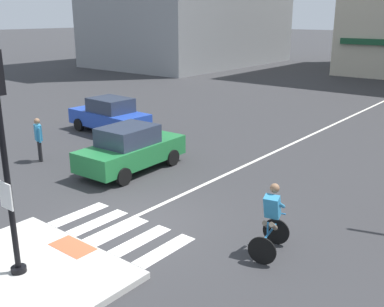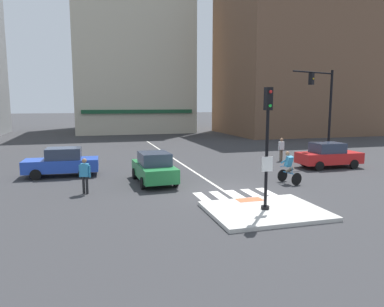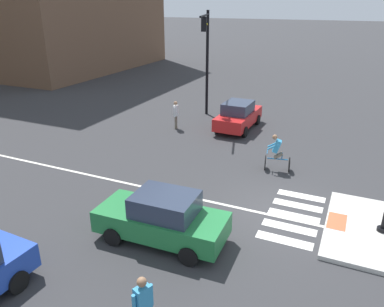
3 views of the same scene
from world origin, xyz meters
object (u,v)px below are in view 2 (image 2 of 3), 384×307
object	(u,v)px
traffic_light_mast	(324,102)
pedestrian_waiting_far_side	(281,147)
signal_pole	(267,137)
car_green_westbound_near	(154,168)
cyclist	(289,167)
car_red_cross_right	(328,155)
car_blue_cross_left	(62,162)
pedestrian_at_curb_left	(85,173)

from	to	relation	value
traffic_light_mast	pedestrian_waiting_far_side	xyz separation A→B (m)	(-2.95, 0.66, -3.26)
signal_pole	car_green_westbound_near	distance (m)	7.41
cyclist	car_green_westbound_near	bearing A→B (deg)	163.16
car_red_cross_right	pedestrian_waiting_far_side	bearing A→B (deg)	114.58
car_blue_cross_left	pedestrian_waiting_far_side	distance (m)	15.06
car_red_cross_right	car_green_westbound_near	bearing A→B (deg)	-173.54
traffic_light_mast	pedestrian_at_curb_left	world-z (taller)	traffic_light_mast
car_red_cross_right	pedestrian_at_curb_left	size ratio (longest dim) A/B	2.47
cyclist	pedestrian_waiting_far_side	bearing A→B (deg)	62.88
car_blue_cross_left	pedestrian_waiting_far_side	xyz separation A→B (m)	(14.99, 1.45, 0.17)
car_red_cross_right	car_green_westbound_near	size ratio (longest dim) A/B	0.99
traffic_light_mast	cyclist	distance (m)	9.43
traffic_light_mast	pedestrian_waiting_far_side	world-z (taller)	traffic_light_mast
traffic_light_mast	cyclist	size ratio (longest dim) A/B	3.90
signal_pole	traffic_light_mast	size ratio (longest dim) A/B	0.70
car_red_cross_right	pedestrian_waiting_far_side	xyz separation A→B (m)	(-1.53, 3.34, 0.17)
car_green_westbound_near	traffic_light_mast	bearing A→B (deg)	16.92
pedestrian_waiting_far_side	signal_pole	bearing A→B (deg)	-122.57
car_red_cross_right	pedestrian_at_curb_left	bearing A→B (deg)	-169.76
signal_pole	car_green_westbound_near	xyz separation A→B (m)	(-3.18, 6.35, -2.11)
signal_pole	pedestrian_at_curb_left	size ratio (longest dim) A/B	2.76
traffic_light_mast	car_red_cross_right	world-z (taller)	traffic_light_mast
car_green_westbound_near	pedestrian_at_curb_left	distance (m)	3.75
traffic_light_mast	car_green_westbound_near	bearing A→B (deg)	-163.08
car_blue_cross_left	pedestrian_at_curb_left	world-z (taller)	pedestrian_at_curb_left
signal_pole	traffic_light_mast	distance (m)	14.44
car_red_cross_right	car_green_westbound_near	world-z (taller)	same
car_blue_cross_left	pedestrian_at_curb_left	bearing A→B (deg)	-74.30
car_blue_cross_left	pedestrian_at_curb_left	distance (m)	4.82
car_red_cross_right	pedestrian_at_curb_left	world-z (taller)	pedestrian_at_curb_left
signal_pole	car_blue_cross_left	world-z (taller)	signal_pole
car_blue_cross_left	pedestrian_waiting_far_side	bearing A→B (deg)	5.52
cyclist	pedestrian_at_curb_left	bearing A→B (deg)	176.48
car_blue_cross_left	pedestrian_at_curb_left	size ratio (longest dim) A/B	2.49
pedestrian_at_curb_left	cyclist	bearing A→B (deg)	-3.52
pedestrian_at_curb_left	pedestrian_waiting_far_side	world-z (taller)	same
car_blue_cross_left	pedestrian_waiting_far_side	size ratio (longest dim) A/B	2.49
signal_pole	car_red_cross_right	bearing A→B (deg)	41.86
car_green_westbound_near	pedestrian_at_curb_left	world-z (taller)	pedestrian_at_curb_left
car_blue_cross_left	signal_pole	bearing A→B (deg)	-50.27
pedestrian_at_curb_left	traffic_light_mast	bearing A→B (deg)	18.06
car_green_westbound_near	cyclist	size ratio (longest dim) A/B	2.48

